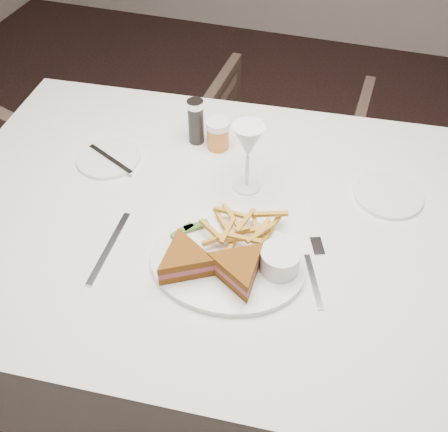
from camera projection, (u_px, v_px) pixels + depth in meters
name	position (u px, v px, depth m)	size (l,w,h in m)	color
ground	(297.00, 420.00, 1.55)	(5.00, 5.00, 0.00)	black
table	(229.00, 308.00, 1.40)	(1.35, 0.90, 0.75)	silver
chair_far	(279.00, 151.00, 1.99)	(0.59, 0.55, 0.61)	#49352C
table_setting	(232.00, 221.00, 1.06)	(0.85, 0.54, 0.18)	white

